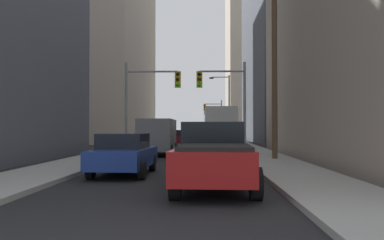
# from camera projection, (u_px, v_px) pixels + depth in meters

# --- Properties ---
(sidewalk_left) EXTENTS (2.70, 160.00, 0.15)m
(sidewalk_left) POSITION_uv_depth(u_px,v_px,m) (160.00, 140.00, 53.69)
(sidewalk_left) COLOR #9E9E99
(sidewalk_left) RESTS_ON ground
(sidewalk_right) EXTENTS (2.70, 160.00, 0.15)m
(sidewalk_right) POSITION_uv_depth(u_px,v_px,m) (230.00, 140.00, 53.41)
(sidewalk_right) COLOR #9E9E99
(sidewalk_right) RESTS_ON ground
(city_bus) EXTENTS (2.67, 11.53, 3.40)m
(city_bus) POSITION_uv_depth(u_px,v_px,m) (218.00, 126.00, 37.30)
(city_bus) COLOR silver
(city_bus) RESTS_ON ground
(pickup_truck_red) EXTENTS (2.20, 5.47, 1.90)m
(pickup_truck_red) POSITION_uv_depth(u_px,v_px,m) (214.00, 156.00, 11.66)
(pickup_truck_red) COLOR maroon
(pickup_truck_red) RESTS_ON ground
(cargo_van_grey) EXTENTS (2.16, 5.22, 2.26)m
(cargo_van_grey) POSITION_uv_depth(u_px,v_px,m) (158.00, 135.00, 25.97)
(cargo_van_grey) COLOR slate
(cargo_van_grey) RESTS_ON ground
(sedan_blue) EXTENTS (1.97, 4.27, 1.52)m
(sedan_blue) POSITION_uv_depth(u_px,v_px,m) (124.00, 154.00, 14.97)
(sedan_blue) COLOR navy
(sedan_blue) RESTS_ON ground
(sedan_white) EXTENTS (1.95, 4.24, 1.52)m
(sedan_white) POSITION_uv_depth(u_px,v_px,m) (209.00, 147.00, 20.01)
(sedan_white) COLOR white
(sedan_white) RESTS_ON ground
(sedan_navy) EXTENTS (1.95, 4.26, 1.52)m
(sedan_navy) POSITION_uv_depth(u_px,v_px,m) (212.00, 143.00, 25.14)
(sedan_navy) COLOR #141E4C
(sedan_navy) RESTS_ON ground
(sedan_maroon) EXTENTS (1.95, 4.24, 1.52)m
(sedan_maroon) POSITION_uv_depth(u_px,v_px,m) (174.00, 138.00, 38.79)
(sedan_maroon) COLOR maroon
(sedan_maroon) RESTS_ON ground
(traffic_signal_near_left) EXTENTS (3.66, 0.44, 6.00)m
(traffic_signal_near_left) POSITION_uv_depth(u_px,v_px,m) (150.00, 92.00, 26.81)
(traffic_signal_near_left) COLOR gray
(traffic_signal_near_left) RESTS_ON ground
(traffic_signal_near_right) EXTENTS (3.21, 0.44, 6.00)m
(traffic_signal_near_right) POSITION_uv_depth(u_px,v_px,m) (224.00, 93.00, 26.66)
(traffic_signal_near_right) COLOR gray
(traffic_signal_near_right) RESTS_ON ground
(traffic_signal_far_right) EXTENTS (2.86, 0.44, 6.00)m
(traffic_signal_far_right) POSITION_uv_depth(u_px,v_px,m) (214.00, 113.00, 63.48)
(traffic_signal_far_right) COLOR gray
(traffic_signal_far_right) RESTS_ON ground
(utility_pole_right) EXTENTS (2.20, 0.28, 10.21)m
(utility_pole_right) POSITION_uv_depth(u_px,v_px,m) (275.00, 57.00, 21.22)
(utility_pole_right) COLOR brown
(utility_pole_right) RESTS_ON ground
(street_lamp_right) EXTENTS (2.31, 0.32, 7.50)m
(street_lamp_right) POSITION_uv_depth(u_px,v_px,m) (226.00, 102.00, 45.14)
(street_lamp_right) COLOR gray
(street_lamp_right) RESTS_ON ground
(building_left_mid_office) EXTENTS (20.92, 25.99, 28.32)m
(building_left_mid_office) POSITION_uv_depth(u_px,v_px,m) (66.00, 35.00, 54.88)
(building_left_mid_office) COLOR #B7A893
(building_left_mid_office) RESTS_ON ground
(building_right_mid_block) EXTENTS (23.33, 24.20, 25.33)m
(building_right_mid_block) POSITION_uv_depth(u_px,v_px,m) (344.00, 41.00, 51.59)
(building_right_mid_block) COLOR #4C515B
(building_right_mid_block) RESTS_ON ground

